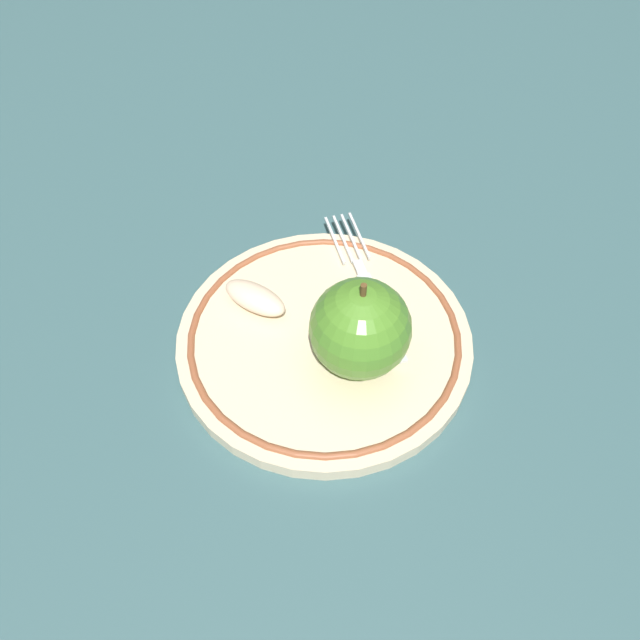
# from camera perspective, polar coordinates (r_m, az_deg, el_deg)

# --- Properties ---
(ground_plane) EXTENTS (2.00, 2.00, 0.00)m
(ground_plane) POSITION_cam_1_polar(r_m,az_deg,el_deg) (0.53, -0.13, -1.65)
(ground_plane) COLOR #385B5F
(plate) EXTENTS (0.24, 0.24, 0.02)m
(plate) POSITION_cam_1_polar(r_m,az_deg,el_deg) (0.52, -0.00, -1.93)
(plate) COLOR beige
(plate) RESTS_ON ground_plane
(apple_red_whole) EXTENTS (0.08, 0.08, 0.09)m
(apple_red_whole) POSITION_cam_1_polar(r_m,az_deg,el_deg) (0.47, 3.70, -0.80)
(apple_red_whole) COLOR #4F8829
(apple_red_whole) RESTS_ON plate
(apple_slice_front) EXTENTS (0.05, 0.06, 0.02)m
(apple_slice_front) POSITION_cam_1_polar(r_m,az_deg,el_deg) (0.53, -5.97, 2.04)
(apple_slice_front) COLOR beige
(apple_slice_front) RESTS_ON plate
(fork) EXTENTS (0.08, 0.18, 0.00)m
(fork) POSITION_cam_1_polar(r_m,az_deg,el_deg) (0.55, 4.40, 3.10)
(fork) COLOR silver
(fork) RESTS_ON plate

